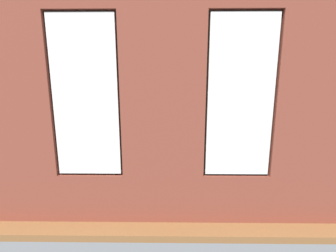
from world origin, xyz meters
TOP-DOWN VIEW (x-y plane):
  - ground_plane at (0.00, 0.00)m, footprint 6.28×5.66m
  - brick_wall_with_windows at (-0.00, 2.45)m, footprint 5.68×0.30m
  - white_wall_right at (2.79, 0.20)m, footprint 0.10×4.66m
  - couch_by_window at (0.31, 1.80)m, footprint 1.80×0.87m
  - couch_left at (-2.14, -0.10)m, footprint 0.96×1.94m
  - coffee_table at (-0.15, 0.09)m, footprint 1.49×0.87m
  - cup_ceramic at (-0.15, 0.09)m, footprint 0.07×0.07m
  - table_plant_small at (-0.26, 0.22)m, footprint 0.13×0.13m
  - remote_gray at (0.30, 0.22)m, footprint 0.17×0.12m
  - remote_black at (0.04, -0.02)m, footprint 0.16×0.15m
  - remote_silver at (-0.56, -0.07)m, footprint 0.15×0.16m
  - media_console at (2.49, -0.32)m, footprint 1.17×0.42m
  - tv_flatscreen at (2.49, -0.32)m, footprint 1.09×0.20m
  - papasan_chair at (1.16, -1.78)m, footprint 1.08×1.08m
  - potted_plant_corner_far_left at (-2.29, 1.90)m, footprint 0.90×0.83m
  - potted_plant_beside_window_right at (2.13, 1.91)m, footprint 0.72×0.79m
  - potted_plant_by_left_couch at (-1.74, -1.50)m, footprint 0.31×0.31m
  - potted_plant_mid_room_small at (-0.94, -0.98)m, footprint 0.32×0.32m
  - potted_plant_between_couches at (-1.04, 1.75)m, footprint 0.45×0.45m
  - potted_plant_near_tv at (1.94, 0.71)m, footprint 0.61×0.61m
  - potted_plant_foreground_right at (2.20, -1.77)m, footprint 1.12×1.04m

SIDE VIEW (x-z plane):
  - ground_plane at x=0.00m, z-range -0.10..0.00m
  - media_console at x=2.49m, z-range 0.00..0.46m
  - couch_left at x=-2.14m, z-range -0.07..0.73m
  - couch_by_window at x=0.31m, z-range -0.07..0.73m
  - potted_plant_by_left_couch at x=-1.74m, z-range 0.08..0.59m
  - potted_plant_mid_room_small at x=-0.94m, z-range 0.09..0.68m
  - coffee_table at x=-0.15m, z-range 0.18..0.63m
  - papasan_chair at x=1.16m, z-range 0.10..0.78m
  - remote_gray at x=0.30m, z-range 0.46..0.48m
  - remote_black at x=0.04m, z-range 0.46..0.48m
  - remote_silver at x=-0.56m, z-range 0.46..0.48m
  - potted_plant_between_couches at x=-1.04m, z-range 0.11..0.84m
  - potted_plant_beside_window_right at x=2.13m, z-range -0.03..1.01m
  - cup_ceramic at x=-0.15m, z-range 0.46..0.54m
  - potted_plant_near_tv at x=1.94m, z-range 0.11..0.94m
  - table_plant_small at x=-0.26m, z-range 0.47..0.68m
  - potted_plant_foreground_right at x=2.20m, z-range 0.06..1.23m
  - tv_flatscreen at x=2.49m, z-range 0.46..1.22m
  - potted_plant_corner_far_left at x=-2.29m, z-range 0.21..1.54m
  - brick_wall_with_windows at x=0.00m, z-range -0.03..3.28m
  - white_wall_right at x=2.79m, z-range 0.00..3.31m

